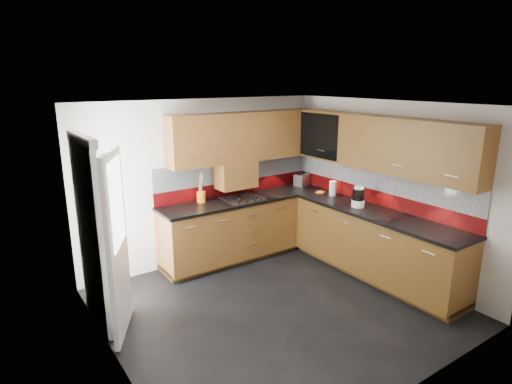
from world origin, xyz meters
TOP-DOWN VIEW (x-y plane):
  - room at (0.00, 0.00)m, footprint 4.00×3.80m
  - base_cabinets at (1.07, 0.72)m, footprint 2.70×3.20m
  - countertop at (1.05, 0.70)m, footprint 2.72×3.22m
  - backsplash at (1.28, 0.93)m, footprint 2.70×3.20m
  - upper_cabinets at (1.23, 0.78)m, footprint 2.50×3.20m
  - extractor_hood at (0.45, 1.64)m, footprint 0.60×0.33m
  - glass_cabinet at (1.71, 1.07)m, footprint 0.32×0.80m
  - back_door at (-1.78, 0.75)m, footprint 0.42×1.19m
  - gas_hob at (0.45, 1.47)m, footprint 0.56×0.49m
  - utensil_pot at (-0.13, 1.66)m, footprint 0.13×0.13m
  - toaster at (1.73, 1.60)m, footprint 0.32×0.25m
  - food_processor at (1.57, 0.22)m, footprint 0.18×0.18m
  - paper_towel at (1.69, 0.84)m, footprint 0.11×0.11m
  - orange_cloth at (1.66, 1.08)m, footprint 0.16×0.15m

SIDE VIEW (x-z plane):
  - base_cabinets at x=1.07m, z-range -0.04..0.91m
  - countertop at x=1.05m, z-range 0.90..0.94m
  - orange_cloth at x=1.66m, z-range 0.94..0.95m
  - gas_hob at x=0.45m, z-range 0.93..0.98m
  - back_door at x=-1.78m, z-range 0.01..2.05m
  - toaster at x=1.73m, z-range 0.94..1.14m
  - utensil_pot at x=-0.13m, z-range 0.81..1.26m
  - paper_towel at x=1.69m, z-range 0.94..1.16m
  - food_processor at x=1.57m, z-range 0.93..1.23m
  - backsplash at x=1.28m, z-range 0.94..1.48m
  - extractor_hood at x=0.45m, z-range 1.08..1.48m
  - room at x=0.00m, z-range 0.18..2.82m
  - upper_cabinets at x=1.23m, z-range 1.48..2.20m
  - glass_cabinet at x=1.71m, z-range 1.54..2.20m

